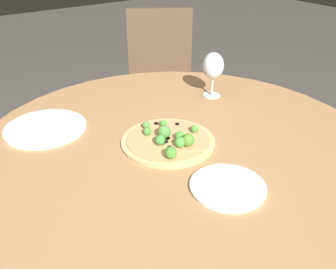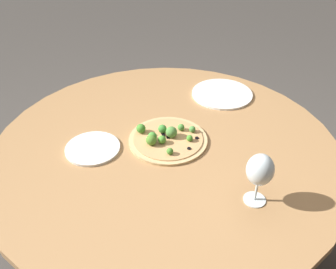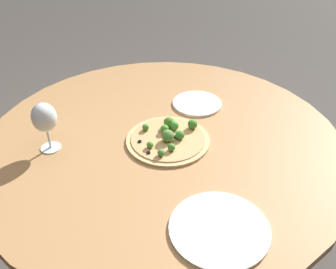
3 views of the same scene
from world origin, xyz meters
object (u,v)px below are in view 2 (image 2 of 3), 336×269
object	(u,v)px
plate_near	(222,94)
pizza	(167,138)
plate_far	(93,148)
wine_glass	(260,171)

from	to	relation	value
plate_near	pizza	bearing A→B (deg)	132.00
plate_near	plate_far	distance (m)	0.66
pizza	plate_far	size ratio (longest dim) A/B	1.48
wine_glass	plate_near	world-z (taller)	wine_glass
wine_glass	plate_near	distance (m)	0.67
pizza	plate_near	size ratio (longest dim) A/B	1.09
wine_glass	plate_near	size ratio (longest dim) A/B	0.65
plate_near	wine_glass	bearing A→B (deg)	170.07
wine_glass	plate_far	world-z (taller)	wine_glass
plate_near	plate_far	world-z (taller)	same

